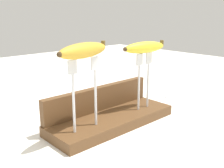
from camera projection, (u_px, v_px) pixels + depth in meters
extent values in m
plane|color=white|center=(112.00, 124.00, 0.85)|extent=(3.00, 3.00, 0.00)
cube|color=brown|center=(112.00, 120.00, 0.85)|extent=(0.42, 0.15, 0.03)
cube|color=brown|center=(99.00, 99.00, 0.88)|extent=(0.41, 0.02, 0.08)
cylinder|color=silver|center=(74.00, 104.00, 0.71)|extent=(0.01, 0.01, 0.16)
cube|color=silver|center=(72.00, 67.00, 0.68)|extent=(0.03, 0.00, 0.04)
cylinder|color=silver|center=(96.00, 98.00, 0.75)|extent=(0.01, 0.01, 0.16)
cube|color=silver|center=(95.00, 63.00, 0.73)|extent=(0.03, 0.00, 0.04)
cylinder|color=silver|center=(139.00, 88.00, 0.87)|extent=(0.01, 0.01, 0.15)
cube|color=silver|center=(140.00, 60.00, 0.85)|extent=(0.03, 0.00, 0.04)
cylinder|color=silver|center=(148.00, 85.00, 0.90)|extent=(0.01, 0.01, 0.15)
cube|color=silver|center=(149.00, 58.00, 0.88)|extent=(0.03, 0.00, 0.04)
ellipsoid|color=gold|center=(84.00, 50.00, 0.70)|extent=(0.18, 0.07, 0.04)
cylinder|color=brown|center=(103.00, 44.00, 0.76)|extent=(0.01, 0.01, 0.02)
sphere|color=#3F2D19|center=(60.00, 55.00, 0.63)|extent=(0.01, 0.01, 0.01)
ellipsoid|color=yellow|center=(145.00, 47.00, 0.86)|extent=(0.17, 0.06, 0.04)
cylinder|color=brown|center=(162.00, 43.00, 0.89)|extent=(0.01, 0.01, 0.02)
sphere|color=#3F2D19|center=(125.00, 49.00, 0.81)|extent=(0.01, 0.01, 0.01)
cylinder|color=silver|center=(161.00, 102.00, 1.05)|extent=(0.13, 0.04, 0.01)
cube|color=silver|center=(169.00, 96.00, 1.12)|extent=(0.04, 0.03, 0.01)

